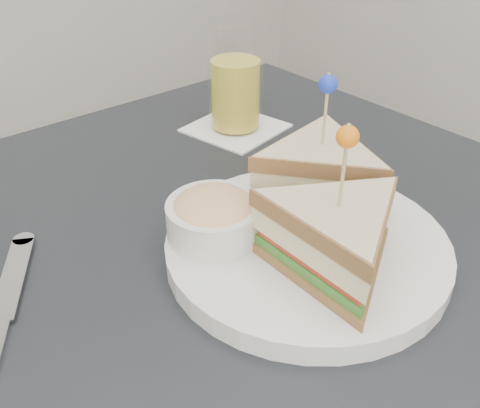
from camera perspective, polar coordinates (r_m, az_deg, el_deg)
table at (r=0.56m, az=-0.13°, el=-11.60°), size 0.80×0.80×0.75m
plate_meal at (r=0.50m, az=7.61°, el=-1.06°), size 0.30×0.28×0.16m
cutlery_knife at (r=0.49m, az=-23.95°, el=-10.73°), size 0.12×0.19×0.01m
drink_set at (r=0.73m, az=-0.49°, el=12.67°), size 0.13×0.13×0.15m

